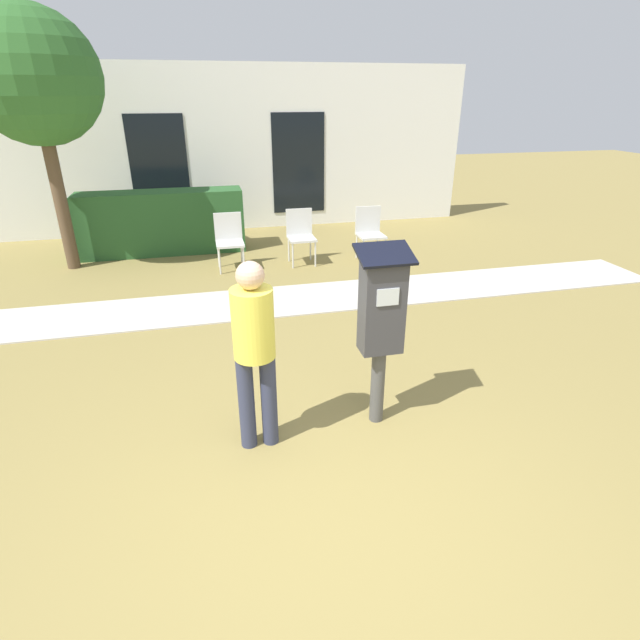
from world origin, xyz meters
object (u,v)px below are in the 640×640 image
(parking_meter, at_px, (381,315))
(person_standing, at_px, (254,344))
(outdoor_chair_left, at_px, (229,237))
(outdoor_chair_right, at_px, (370,229))
(outdoor_chair_middle, at_px, (300,232))

(parking_meter, height_order, person_standing, parking_meter)
(outdoor_chair_left, xyz_separation_m, outdoor_chair_right, (2.37, -0.06, 0.00))
(outdoor_chair_middle, bearing_deg, outdoor_chair_right, 4.32)
(parking_meter, height_order, outdoor_chair_middle, parking_meter)
(person_standing, bearing_deg, parking_meter, -28.66)
(parking_meter, relative_size, outdoor_chair_middle, 1.77)
(outdoor_chair_right, bearing_deg, parking_meter, -129.14)
(person_standing, relative_size, outdoor_chair_middle, 1.76)
(outdoor_chair_right, bearing_deg, outdoor_chair_middle, 154.16)
(parking_meter, bearing_deg, outdoor_chair_left, 101.60)
(outdoor_chair_middle, bearing_deg, outdoor_chair_left, -170.00)
(person_standing, height_order, outdoor_chair_middle, person_standing)
(parking_meter, distance_m, person_standing, 1.06)
(parking_meter, relative_size, outdoor_chair_right, 1.77)
(outdoor_chair_left, bearing_deg, outdoor_chair_right, -22.85)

